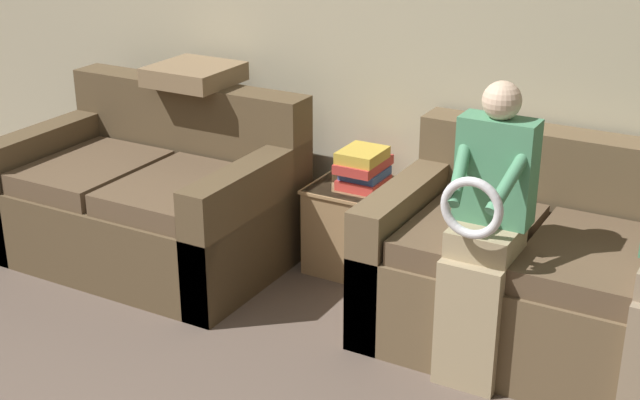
% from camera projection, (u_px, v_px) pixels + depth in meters
% --- Properties ---
extents(wall_back, '(7.32, 0.06, 2.55)m').
position_uv_depth(wall_back, '(372.00, 18.00, 4.53)').
color(wall_back, '#BCB293').
rests_on(wall_back, ground_plane).
extents(couch_main, '(1.89, 0.98, 0.88)m').
position_uv_depth(couch_main, '(593.00, 286.00, 3.86)').
color(couch_main, brown).
rests_on(couch_main, ground_plane).
extents(couch_side, '(1.47, 0.98, 0.89)m').
position_uv_depth(couch_side, '(153.00, 201.00, 4.78)').
color(couch_side, brown).
rests_on(couch_side, ground_plane).
extents(child_left_seated, '(0.32, 0.37, 1.26)m').
position_uv_depth(child_left_seated, '(485.00, 225.00, 3.57)').
color(child_left_seated, tan).
rests_on(child_left_seated, ground_plane).
extents(side_shelf, '(0.51, 0.45, 0.47)m').
position_uv_depth(side_shelf, '(361.00, 226.00, 4.66)').
color(side_shelf, '#9E7A51').
rests_on(side_shelf, ground_plane).
extents(book_stack, '(0.22, 0.30, 0.20)m').
position_uv_depth(book_stack, '(363.00, 168.00, 4.53)').
color(book_stack, '#BC3833').
rests_on(book_stack, side_shelf).
extents(throw_pillow, '(0.43, 0.43, 0.10)m').
position_uv_depth(throw_pillow, '(194.00, 74.00, 4.80)').
color(throw_pillow, '#846B4C').
rests_on(throw_pillow, couch_side).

